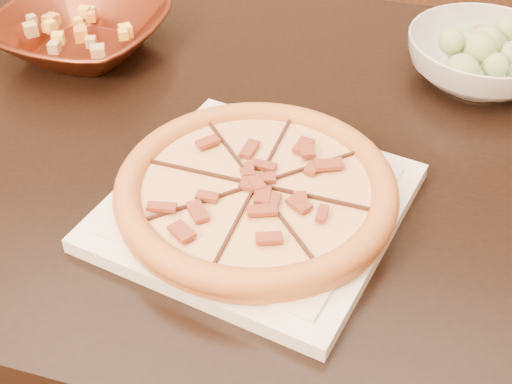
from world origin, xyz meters
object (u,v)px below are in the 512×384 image
pizza (256,189)px  dining_table (208,186)px  bronze_bowl (82,33)px  plate (256,205)px  salad_bowl (482,59)px

pizza → dining_table: bearing=120.8°
bronze_bowl → pizza: bearing=-44.2°
plate → bronze_bowl: bearing=135.8°
dining_table → plate: (0.10, -0.16, 0.12)m
plate → bronze_bowl: (-0.31, 0.31, 0.02)m
bronze_bowl → salad_bowl: size_ratio=1.16×
pizza → salad_bowl: bearing=51.9°
salad_bowl → pizza: bearing=-128.1°
plate → salad_bowl: salad_bowl is taller
plate → salad_bowl: (0.26, 0.33, 0.02)m
dining_table → salad_bowl: 0.42m
plate → pizza: pizza is taller
salad_bowl → bronze_bowl: bearing=-177.7°
pizza → salad_bowl: (0.26, 0.33, -0.00)m
dining_table → salad_bowl: salad_bowl is taller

